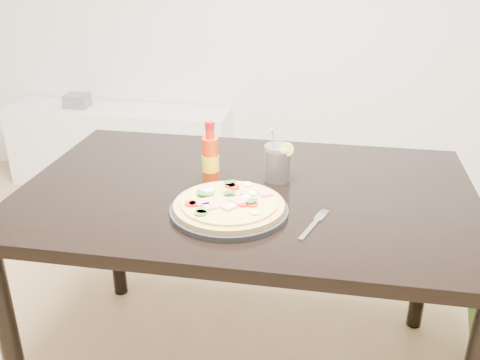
% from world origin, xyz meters
% --- Properties ---
extents(dining_table, '(1.40, 0.90, 0.75)m').
position_xyz_m(dining_table, '(0.28, 0.52, 0.67)').
color(dining_table, black).
rests_on(dining_table, ground).
extents(plate, '(0.34, 0.34, 0.02)m').
position_xyz_m(plate, '(0.26, 0.34, 0.76)').
color(plate, black).
rests_on(plate, dining_table).
extents(pizza, '(0.31, 0.31, 0.03)m').
position_xyz_m(pizza, '(0.26, 0.35, 0.78)').
color(pizza, tan).
rests_on(pizza, plate).
extents(hot_sauce_bottle, '(0.06, 0.06, 0.20)m').
position_xyz_m(hot_sauce_bottle, '(0.16, 0.54, 0.83)').
color(hot_sauce_bottle, red).
rests_on(hot_sauce_bottle, dining_table).
extents(cola_cup, '(0.10, 0.09, 0.18)m').
position_xyz_m(cola_cup, '(0.37, 0.60, 0.81)').
color(cola_cup, black).
rests_on(cola_cup, dining_table).
extents(fork, '(0.08, 0.18, 0.00)m').
position_xyz_m(fork, '(0.50, 0.32, 0.75)').
color(fork, silver).
rests_on(fork, dining_table).
extents(media_console, '(1.40, 0.34, 0.50)m').
position_xyz_m(media_console, '(-0.80, 2.07, 0.25)').
color(media_console, white).
rests_on(media_console, ground).
extents(cd_stack, '(0.14, 0.12, 0.08)m').
position_xyz_m(cd_stack, '(-1.05, 2.05, 0.54)').
color(cd_stack, slate).
rests_on(cd_stack, media_console).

